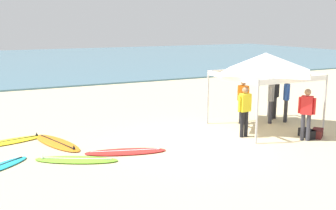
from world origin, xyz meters
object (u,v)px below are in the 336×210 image
at_px(person_yellow, 245,108).
at_px(person_grey, 271,98).
at_px(person_orange, 243,98).
at_px(person_blue, 286,97).
at_px(gear_bag_by_pole, 308,133).
at_px(surfboard_orange, 57,143).
at_px(gear_bag_near_tent, 317,133).
at_px(person_black, 274,95).
at_px(surfboard_red, 126,152).
at_px(surfboard_lime, 76,160).
at_px(surfboard_yellow, 9,142).
at_px(canopy_tent, 266,63).
at_px(person_red, 307,111).

bearing_deg(person_yellow, person_grey, 28.35).
bearing_deg(person_orange, person_blue, -15.66).
height_order(person_blue, gear_bag_by_pole, person_blue).
height_order(surfboard_orange, gear_bag_near_tent, gear_bag_near_tent).
relative_size(person_yellow, person_black, 1.00).
xyz_separation_m(surfboard_red, surfboard_lime, (-1.51, -0.07, 0.00)).
bearing_deg(surfboard_orange, surfboard_lime, -85.60).
height_order(surfboard_yellow, person_orange, person_orange).
bearing_deg(surfboard_orange, surfboard_yellow, 148.97).
bearing_deg(person_black, canopy_tent, -143.86).
xyz_separation_m(surfboard_red, person_red, (5.72, -1.38, 0.95)).
relative_size(person_blue, person_red, 1.00).
height_order(surfboard_orange, person_grey, person_grey).
bearing_deg(person_grey, surfboard_yellow, 169.74).
distance_m(person_black, gear_bag_near_tent, 2.93).
bearing_deg(gear_bag_near_tent, person_red, -172.78).
relative_size(person_blue, person_orange, 1.00).
xyz_separation_m(surfboard_yellow, person_orange, (8.24, -1.30, 0.95)).
xyz_separation_m(surfboard_yellow, person_blue, (9.93, -1.77, 0.95)).
xyz_separation_m(person_grey, gear_bag_near_tent, (0.10, -2.27, -0.85)).
height_order(surfboard_red, person_orange, person_orange).
xyz_separation_m(person_red, person_yellow, (-1.54, 1.24, 0.00)).
distance_m(surfboard_red, person_blue, 7.04).
relative_size(canopy_tent, surfboard_red, 1.22).
relative_size(surfboard_lime, person_red, 1.37).
distance_m(surfboard_yellow, person_grey, 9.46).
xyz_separation_m(surfboard_lime, person_red, (7.23, -1.32, 0.95)).
relative_size(surfboard_lime, person_orange, 1.37).
bearing_deg(person_red, canopy_tent, 96.43).
bearing_deg(surfboard_yellow, person_black, -6.87).
bearing_deg(person_red, person_black, 68.66).
height_order(person_blue, person_orange, same).
distance_m(person_grey, gear_bag_near_tent, 2.43).
bearing_deg(person_black, gear_bag_by_pole, -106.46).
bearing_deg(surfboard_yellow, gear_bag_near_tent, -22.87).
height_order(person_red, gear_bag_by_pole, person_red).
relative_size(canopy_tent, surfboard_yellow, 1.29).
bearing_deg(person_orange, surfboard_orange, 175.99).
xyz_separation_m(canopy_tent, surfboard_orange, (-7.16, 1.34, -2.35)).
relative_size(surfboard_lime, person_black, 1.37).
xyz_separation_m(person_blue, person_yellow, (-2.74, -1.02, 0.00)).
height_order(gear_bag_near_tent, gear_bag_by_pole, same).
height_order(surfboard_lime, person_red, person_red).
xyz_separation_m(surfboard_yellow, gear_bag_by_pole, (9.06, -3.82, 0.10)).
bearing_deg(canopy_tent, person_blue, 14.91).
xyz_separation_m(surfboard_lime, person_black, (8.34, 1.53, 0.95)).
bearing_deg(surfboard_yellow, surfboard_orange, -31.03).
xyz_separation_m(person_blue, person_black, (-0.09, 0.59, 0.00)).
distance_m(canopy_tent, person_orange, 1.66).
relative_size(person_grey, gear_bag_near_tent, 2.85).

